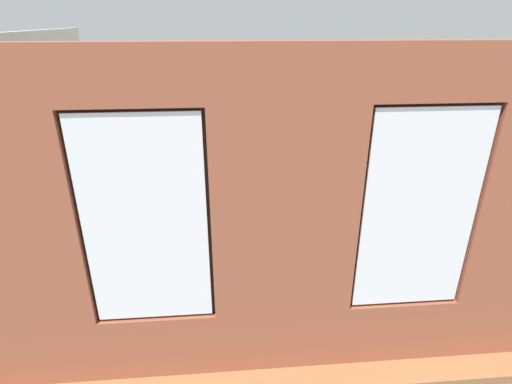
{
  "coord_description": "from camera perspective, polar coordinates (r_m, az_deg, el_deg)",
  "views": [
    {
      "loc": [
        0.52,
        5.57,
        3.24
      ],
      "look_at": [
        0.07,
        0.4,
        0.99
      ],
      "focal_mm": 28.0,
      "sensor_mm": 36.0,
      "label": 1
    }
  ],
  "objects": [
    {
      "name": "ground_plane",
      "position": [
        6.49,
        0.31,
        -6.99
      ],
      "size": [
        6.75,
        5.82,
        0.1
      ],
      "primitive_type": "cube",
      "color": "#99663D"
    },
    {
      "name": "brick_wall_with_windows",
      "position": [
        3.53,
        4.13,
        -5.8
      ],
      "size": [
        6.15,
        0.3,
        3.1
      ],
      "color": "#9E5138",
      "rests_on": "ground_plane"
    },
    {
      "name": "white_wall_right",
      "position": [
        6.16,
        -28.82,
        4.6
      ],
      "size": [
        0.1,
        4.82,
        3.1
      ],
      "primitive_type": "cube",
      "color": "silver",
      "rests_on": "ground_plane"
    },
    {
      "name": "couch_by_window",
      "position": [
        4.7,
        -3.1,
        -14.85
      ],
      "size": [
        1.99,
        0.87,
        0.8
      ],
      "color": "black",
      "rests_on": "ground_plane"
    },
    {
      "name": "couch_left",
      "position": [
        7.06,
        19.79,
        -2.37
      ],
      "size": [
        0.93,
        1.99,
        0.8
      ],
      "rotation": [
        0.0,
        0.0,
        1.54
      ],
      "color": "black",
      "rests_on": "ground_plane"
    },
    {
      "name": "coffee_table",
      "position": [
        6.51,
        -1.93,
        -2.86
      ],
      "size": [
        1.42,
        0.71,
        0.4
      ],
      "color": "#A87547",
      "rests_on": "ground_plane"
    },
    {
      "name": "cup_ceramic",
      "position": [
        6.38,
        -0.93,
        -2.5
      ],
      "size": [
        0.07,
        0.07,
        0.08
      ],
      "primitive_type": "cylinder",
      "color": "#B23D38",
      "rests_on": "coffee_table"
    },
    {
      "name": "table_plant_small",
      "position": [
        6.57,
        1.4,
        -0.83
      ],
      "size": [
        0.15,
        0.15,
        0.24
      ],
      "color": "brown",
      "rests_on": "coffee_table"
    },
    {
      "name": "remote_gray",
      "position": [
        6.48,
        -1.94,
        -2.37
      ],
      "size": [
        0.14,
        0.17,
        0.02
      ],
      "primitive_type": "cube",
      "rotation": [
        0.0,
        0.0,
        0.66
      ],
      "color": "#59595B",
      "rests_on": "coffee_table"
    },
    {
      "name": "media_console",
      "position": [
        6.92,
        -23.05,
        -4.37
      ],
      "size": [
        0.98,
        0.42,
        0.45
      ],
      "primitive_type": "cube",
      "color": "black",
      "rests_on": "ground_plane"
    },
    {
      "name": "tv_flatscreen",
      "position": [
        6.68,
        -23.85,
        0.25
      ],
      "size": [
        1.06,
        0.2,
        0.75
      ],
      "color": "black",
      "rests_on": "media_console"
    },
    {
      "name": "papasan_chair",
      "position": [
        7.65,
        -0.01,
        2.02
      ],
      "size": [
        1.09,
        1.09,
        0.69
      ],
      "color": "olive",
      "rests_on": "ground_plane"
    },
    {
      "name": "potted_plant_corner_near_left",
      "position": [
        8.51,
        16.33,
        4.11
      ],
      "size": [
        0.46,
        0.46,
        0.87
      ],
      "color": "gray",
      "rests_on": "ground_plane"
    },
    {
      "name": "potted_plant_between_couches",
      "position": [
        4.7,
        14.96,
        -8.47
      ],
      "size": [
        0.91,
        0.86,
        1.28
      ],
      "color": "brown",
      "rests_on": "ground_plane"
    },
    {
      "name": "potted_plant_foreground_right",
      "position": [
        8.16,
        -18.17,
        2.44
      ],
      "size": [
        0.48,
        0.48,
        0.71
      ],
      "color": "gray",
      "rests_on": "ground_plane"
    },
    {
      "name": "potted_plant_mid_room_small",
      "position": [
        7.2,
        6.12,
        0.12
      ],
      "size": [
        0.41,
        0.41,
        0.62
      ],
      "color": "#47423D",
      "rests_on": "ground_plane"
    },
    {
      "name": "potted_plant_corner_far_left",
      "position": [
        5.35,
        30.91,
        -8.49
      ],
      "size": [
        0.97,
        0.9,
        1.25
      ],
      "color": "gray",
      "rests_on": "ground_plane"
    },
    {
      "name": "potted_plant_near_tv",
      "position": [
        5.79,
        -20.98,
        -5.46
      ],
      "size": [
        0.81,
        0.83,
        1.29
      ],
      "color": "beige",
      "rests_on": "ground_plane"
    },
    {
      "name": "potted_plant_by_left_couch",
      "position": [
        8.11,
        13.31,
        2.36
      ],
      "size": [
        0.33,
        0.33,
        0.57
      ],
      "color": "#47423D",
      "rests_on": "ground_plane"
    }
  ]
}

